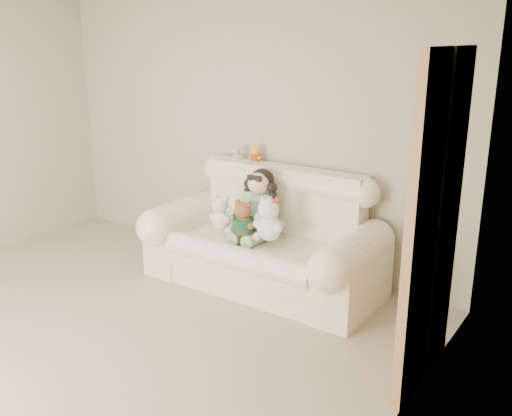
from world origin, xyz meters
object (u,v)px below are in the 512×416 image
Objects in this scene: white_cat at (269,215)px; cream_teddy at (221,209)px; sofa at (262,231)px; brown_teddy at (243,215)px; seated_child at (259,203)px.

white_cat reaches higher than cream_teddy.
sofa is 5.59× the size of brown_teddy.
sofa reaches higher than white_cat.
brown_teddy is 1.01× the size of cream_teddy.
seated_child is at bearing 137.17° from sofa.
cream_teddy is at bearing -143.41° from seated_child.
seated_child reaches higher than brown_teddy.
seated_child is 1.69× the size of brown_teddy.
seated_child reaches higher than sofa.
cream_teddy is at bearing -175.25° from white_cat.
sofa reaches higher than cream_teddy.
brown_teddy is at bearing -93.17° from seated_child.
brown_teddy reaches higher than cream_teddy.
seated_child is 1.71× the size of cream_teddy.
seated_child reaches higher than cream_teddy.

